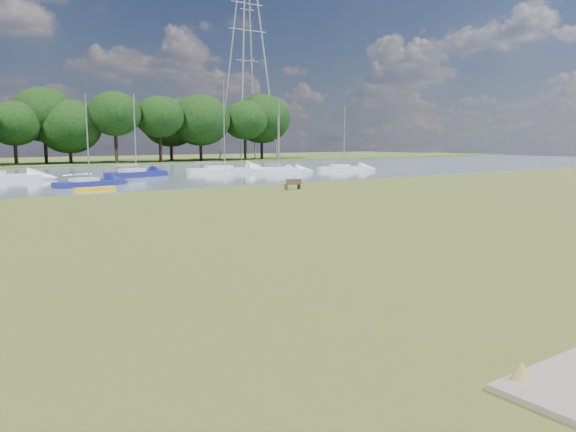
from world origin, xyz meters
TOP-DOWN VIEW (x-y plane):
  - ground at (0.00, 0.00)m, footprint 220.00×220.00m
  - river at (0.00, 42.00)m, footprint 220.00×40.00m
  - riverbank_bench at (15.56, 16.98)m, footprint 1.37×0.47m
  - kayak at (2.85, 24.00)m, footprint 2.94×0.91m
  - pylon at (44.04, 70.00)m, footprint 7.61×5.33m
  - sailboat_1 at (34.79, 33.32)m, footprint 6.41×3.95m
  - sailboat_3 at (3.71, 28.54)m, footprint 5.86×3.16m
  - sailboat_4 at (26.16, 34.33)m, footprint 6.29×3.85m
  - sailboat_5 at (25.76, 33.89)m, footprint 5.70×2.91m
  - sailboat_6 at (21.26, 38.01)m, footprint 8.50×4.32m
  - sailboat_8 at (10.66, 36.81)m, footprint 6.69×3.76m

SIDE VIEW (x-z plane):
  - ground at x=0.00m, z-range 0.00..0.00m
  - river at x=0.00m, z-range -0.05..0.05m
  - kayak at x=2.85m, z-range 0.05..0.34m
  - riverbank_bench at x=15.56m, z-range 0.00..0.84m
  - sailboat_4 at x=26.16m, z-range -3.56..4.46m
  - sailboat_3 at x=3.71m, z-range -3.19..4.11m
  - sailboat_5 at x=25.76m, z-range -2.72..3.65m
  - sailboat_1 at x=34.79m, z-range -3.28..4.27m
  - sailboat_6 at x=21.26m, z-range -4.60..5.67m
  - sailboat_8 at x=10.66m, z-range -3.53..4.65m
  - pylon at x=44.04m, z-range 4.44..41.34m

